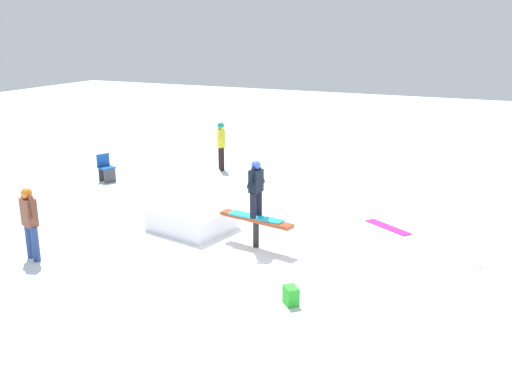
% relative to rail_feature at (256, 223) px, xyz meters
% --- Properties ---
extents(ground_plane, '(60.00, 60.00, 0.00)m').
position_rel_rail_feature_xyz_m(ground_plane, '(0.00, 0.00, -0.58)').
color(ground_plane, white).
extents(rail_feature, '(1.89, 0.64, 0.70)m').
position_rel_rail_feature_xyz_m(rail_feature, '(0.00, 0.00, 0.00)').
color(rail_feature, black).
rests_on(rail_feature, ground).
extents(snow_kicker_ramp, '(2.06, 1.83, 0.53)m').
position_rel_rail_feature_xyz_m(snow_kicker_ramp, '(-1.90, 0.38, -0.32)').
color(snow_kicker_ramp, white).
rests_on(snow_kicker_ramp, ground).
extents(main_rider_on_rail, '(1.36, 0.70, 1.32)m').
position_rel_rail_feature_xyz_m(main_rider_on_rail, '(0.00, 0.00, 0.77)').
color(main_rider_on_rail, '#1EB4CE').
rests_on(main_rider_on_rail, rail_feature).
extents(bystander_brown, '(0.66, 0.33, 1.60)m').
position_rel_rail_feature_xyz_m(bystander_brown, '(-4.05, -2.65, 0.32)').
color(bystander_brown, navy).
rests_on(bystander_brown, ground).
extents(bystander_yellow, '(0.50, 0.59, 1.67)m').
position_rel_rail_feature_xyz_m(bystander_yellow, '(-4.07, 5.98, 0.36)').
color(bystander_yellow, black).
rests_on(bystander_yellow, ground).
extents(loose_snowboard_magenta, '(1.26, 0.94, 0.02)m').
position_rel_rail_feature_xyz_m(loose_snowboard_magenta, '(2.46, 2.52, -0.57)').
color(loose_snowboard_magenta, '#C8218F').
rests_on(loose_snowboard_magenta, ground).
extents(loose_snowboard_white, '(0.49, 1.53, 0.02)m').
position_rel_rail_feature_xyz_m(loose_snowboard_white, '(4.64, 1.63, -0.57)').
color(loose_snowboard_white, white).
rests_on(loose_snowboard_white, ground).
extents(folding_chair, '(0.57, 0.57, 0.88)m').
position_rel_rail_feature_xyz_m(folding_chair, '(-6.73, 3.10, -0.17)').
color(folding_chair, '#3F3F44').
rests_on(folding_chair, ground).
extents(backpack_on_snow, '(0.37, 0.37, 0.34)m').
position_rel_rail_feature_xyz_m(backpack_on_snow, '(1.73, -2.26, -0.41)').
color(backpack_on_snow, green).
rests_on(backpack_on_snow, ground).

